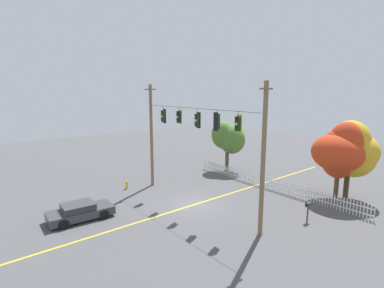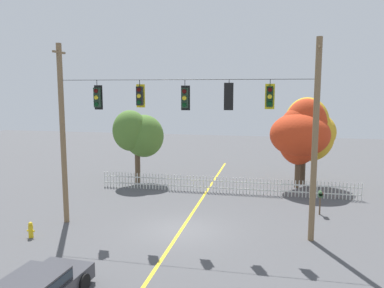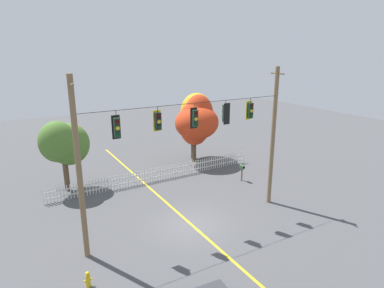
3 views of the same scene
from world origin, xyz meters
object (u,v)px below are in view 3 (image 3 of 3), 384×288
at_px(traffic_signal_northbound_primary, 250,110).
at_px(fire_hydrant, 88,279).
at_px(roadside_mailbox, 242,168).
at_px(traffic_signal_northbound_secondary, 226,113).
at_px(traffic_signal_southbound_primary, 158,121).
at_px(autumn_maple_mid, 197,121).
at_px(traffic_signal_westbound_side, 117,127).
at_px(autumn_maple_near_fence, 64,143).
at_px(traffic_signal_eastbound_side, 195,118).
at_px(autumn_oak_far_east, 197,118).

xyz_separation_m(traffic_signal_northbound_primary, fire_hydrant, (-10.89, -2.39, -6.26)).
bearing_deg(roadside_mailbox, traffic_signal_northbound_secondary, -139.47).
height_order(traffic_signal_southbound_primary, fire_hydrant, traffic_signal_southbound_primary).
bearing_deg(autumn_maple_mid, fire_hydrant, -136.73).
distance_m(traffic_signal_westbound_side, traffic_signal_northbound_secondary, 6.55).
height_order(traffic_signal_northbound_primary, autumn_maple_near_fence, traffic_signal_northbound_primary).
distance_m(traffic_signal_westbound_side, traffic_signal_northbound_primary, 8.40).
xyz_separation_m(traffic_signal_westbound_side, traffic_signal_southbound_primary, (2.21, -0.00, 0.08)).
relative_size(traffic_signal_northbound_secondary, fire_hydrant, 1.84).
relative_size(traffic_signal_westbound_side, traffic_signal_southbound_primary, 1.09).
bearing_deg(roadside_mailbox, fire_hydrant, -155.05).
bearing_deg(fire_hydrant, roadside_mailbox, 24.95).
distance_m(traffic_signal_eastbound_side, traffic_signal_northbound_primary, 3.94).
bearing_deg(traffic_signal_southbound_primary, autumn_maple_near_fence, 110.29).
bearing_deg(traffic_signal_eastbound_side, fire_hydrant, -161.06).
bearing_deg(autumn_maple_near_fence, traffic_signal_eastbound_side, -58.37).
distance_m(traffic_signal_northbound_primary, autumn_maple_near_fence, 13.54).
xyz_separation_m(traffic_signal_westbound_side, traffic_signal_northbound_secondary, (6.55, -0.02, 0.08)).
xyz_separation_m(traffic_signal_westbound_side, fire_hydrant, (-2.49, -2.39, -6.18)).
relative_size(traffic_signal_northbound_primary, fire_hydrant, 1.76).
height_order(traffic_signal_southbound_primary, autumn_maple_near_fence, traffic_signal_southbound_primary).
bearing_deg(traffic_signal_southbound_primary, autumn_oak_far_east, 50.42).
xyz_separation_m(fire_hydrant, roadside_mailbox, (13.76, 6.40, 0.71)).
relative_size(autumn_maple_mid, fire_hydrant, 8.25).
bearing_deg(traffic_signal_northbound_primary, traffic_signal_northbound_secondary, -179.40).
height_order(traffic_signal_westbound_side, roadside_mailbox, traffic_signal_westbound_side).
bearing_deg(autumn_oak_far_east, traffic_signal_southbound_primary, -129.58).
relative_size(traffic_signal_southbound_primary, traffic_signal_northbound_secondary, 0.95).
distance_m(traffic_signal_westbound_side, fire_hydrant, 7.08).
xyz_separation_m(autumn_oak_far_east, fire_hydrant, (-13.59, -13.13, -3.61)).
bearing_deg(autumn_maple_mid, roadside_mailbox, -82.30).
height_order(traffic_signal_southbound_primary, autumn_maple_mid, traffic_signal_southbound_primary).
distance_m(traffic_signal_eastbound_side, autumn_maple_near_fence, 11.09).
xyz_separation_m(traffic_signal_northbound_secondary, autumn_oak_far_east, (4.55, 10.76, -2.65)).
relative_size(traffic_signal_westbound_side, autumn_maple_mid, 0.23).
height_order(traffic_signal_northbound_primary, autumn_maple_mid, traffic_signal_northbound_primary).
bearing_deg(roadside_mailbox, autumn_oak_far_east, 91.45).
bearing_deg(roadside_mailbox, traffic_signal_northbound_primary, -125.50).
relative_size(traffic_signal_westbound_side, fire_hydrant, 1.91).
relative_size(traffic_signal_westbound_side, roadside_mailbox, 1.09).
distance_m(traffic_signal_eastbound_side, autumn_oak_far_east, 12.88).
relative_size(traffic_signal_eastbound_side, roadside_mailbox, 1.08).
height_order(traffic_signal_northbound_primary, autumn_oak_far_east, traffic_signal_northbound_primary).
xyz_separation_m(autumn_maple_near_fence, autumn_oak_far_east, (12.25, 1.63, 0.33)).
relative_size(traffic_signal_northbound_secondary, autumn_maple_near_fence, 0.26).
height_order(traffic_signal_southbound_primary, autumn_oak_far_east, traffic_signal_southbound_primary).
height_order(traffic_signal_westbound_side, autumn_oak_far_east, traffic_signal_westbound_side).
distance_m(traffic_signal_southbound_primary, fire_hydrant, 8.19).
distance_m(autumn_oak_far_east, fire_hydrant, 19.24).
relative_size(traffic_signal_eastbound_side, traffic_signal_northbound_primary, 1.07).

